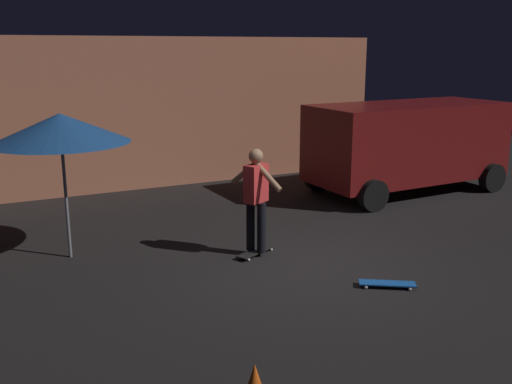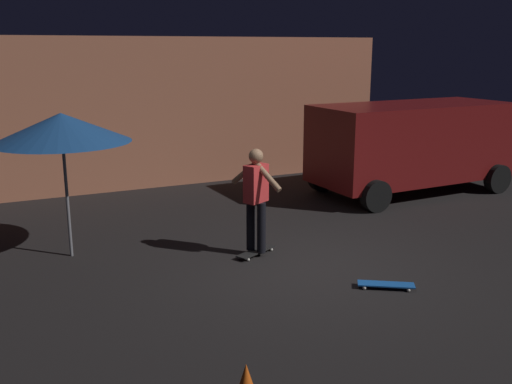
% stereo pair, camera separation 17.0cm
% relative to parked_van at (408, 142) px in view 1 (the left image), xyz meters
% --- Properties ---
extents(ground_plane, '(28.00, 28.00, 0.00)m').
position_rel_parked_van_xyz_m(ground_plane, '(-4.52, -3.20, -1.16)').
color(ground_plane, black).
extents(low_building, '(12.14, 3.57, 3.51)m').
position_rel_parked_van_xyz_m(low_building, '(-5.19, 4.68, 0.59)').
color(low_building, '#B76B4C').
rests_on(low_building, ground_plane).
extents(parked_van, '(4.68, 2.36, 2.03)m').
position_rel_parked_van_xyz_m(parked_van, '(0.00, 0.00, 0.00)').
color(parked_van, maroon).
rests_on(parked_van, ground_plane).
extents(patio_umbrella, '(2.10, 2.10, 2.30)m').
position_rel_parked_van_xyz_m(patio_umbrella, '(-7.72, -1.12, 0.91)').
color(patio_umbrella, slate).
rests_on(patio_umbrella, ground_plane).
extents(skateboard_ridden, '(0.79, 0.52, 0.07)m').
position_rel_parked_van_xyz_m(skateboard_ridden, '(-5.01, -2.34, -1.11)').
color(skateboard_ridden, black).
rests_on(skateboard_ridden, ground_plane).
extents(skateboard_spare, '(0.77, 0.59, 0.07)m').
position_rel_parked_van_xyz_m(skateboard_spare, '(-3.94, -4.33, -1.11)').
color(skateboard_spare, '#1959B2').
rests_on(skateboard_spare, ground_plane).
extents(skater, '(0.51, 0.92, 1.67)m').
position_rel_parked_van_xyz_m(skater, '(-5.01, -2.34, -0.12)').
color(skater, black).
rests_on(skater, skateboard_ridden).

